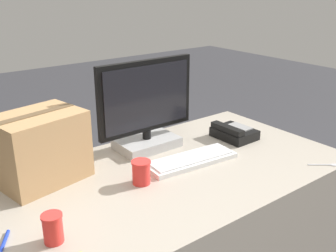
{
  "coord_description": "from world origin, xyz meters",
  "views": [
    {
      "loc": [
        -0.9,
        -1.26,
        1.56
      ],
      "look_at": [
        0.18,
        0.15,
        0.9
      ],
      "focal_mm": 42.0,
      "sensor_mm": 36.0,
      "label": 1
    }
  ],
  "objects_px": {
    "monitor": "(146,113)",
    "cardboard_box": "(40,148)",
    "pen_marker": "(3,244)",
    "keyboard": "(191,160)",
    "spoon": "(328,165)",
    "paper_cup_right": "(141,172)",
    "desk_phone": "(234,133)",
    "paper_cup_left": "(53,228)"
  },
  "relations": [
    {
      "from": "paper_cup_left",
      "to": "spoon",
      "type": "xyz_separation_m",
      "value": [
        1.24,
        -0.23,
        -0.05
      ]
    },
    {
      "from": "pen_marker",
      "to": "paper_cup_right",
      "type": "bearing_deg",
      "value": 126.09
    },
    {
      "from": "paper_cup_right",
      "to": "cardboard_box",
      "type": "distance_m",
      "value": 0.44
    },
    {
      "from": "monitor",
      "to": "paper_cup_left",
      "type": "distance_m",
      "value": 0.83
    },
    {
      "from": "paper_cup_left",
      "to": "pen_marker",
      "type": "height_order",
      "value": "paper_cup_left"
    },
    {
      "from": "monitor",
      "to": "cardboard_box",
      "type": "bearing_deg",
      "value": -178.72
    },
    {
      "from": "paper_cup_right",
      "to": "paper_cup_left",
      "type": "bearing_deg",
      "value": -161.0
    },
    {
      "from": "monitor",
      "to": "cardboard_box",
      "type": "xyz_separation_m",
      "value": [
        -0.55,
        -0.01,
        -0.04
      ]
    },
    {
      "from": "cardboard_box",
      "to": "pen_marker",
      "type": "xyz_separation_m",
      "value": [
        -0.27,
        -0.36,
        -0.14
      ]
    },
    {
      "from": "spoon",
      "to": "cardboard_box",
      "type": "distance_m",
      "value": 1.3
    },
    {
      "from": "monitor",
      "to": "desk_phone",
      "type": "bearing_deg",
      "value": -22.27
    },
    {
      "from": "cardboard_box",
      "to": "pen_marker",
      "type": "relative_size",
      "value": 2.94
    },
    {
      "from": "monitor",
      "to": "desk_phone",
      "type": "xyz_separation_m",
      "value": [
        0.45,
        -0.18,
        -0.16
      ]
    },
    {
      "from": "paper_cup_right",
      "to": "spoon",
      "type": "bearing_deg",
      "value": -26.1
    },
    {
      "from": "paper_cup_left",
      "to": "cardboard_box",
      "type": "height_order",
      "value": "cardboard_box"
    },
    {
      "from": "monitor",
      "to": "paper_cup_right",
      "type": "relative_size",
      "value": 5.19
    },
    {
      "from": "monitor",
      "to": "pen_marker",
      "type": "xyz_separation_m",
      "value": [
        -0.83,
        -0.38,
        -0.18
      ]
    },
    {
      "from": "desk_phone",
      "to": "spoon",
      "type": "height_order",
      "value": "desk_phone"
    },
    {
      "from": "keyboard",
      "to": "paper_cup_left",
      "type": "bearing_deg",
      "value": -161.17
    },
    {
      "from": "keyboard",
      "to": "cardboard_box",
      "type": "relative_size",
      "value": 1.16
    },
    {
      "from": "spoon",
      "to": "pen_marker",
      "type": "height_order",
      "value": "pen_marker"
    },
    {
      "from": "keyboard",
      "to": "pen_marker",
      "type": "relative_size",
      "value": 3.4
    },
    {
      "from": "keyboard",
      "to": "desk_phone",
      "type": "relative_size",
      "value": 2.09
    },
    {
      "from": "keyboard",
      "to": "cardboard_box",
      "type": "xyz_separation_m",
      "value": [
        -0.62,
        0.26,
        0.14
      ]
    },
    {
      "from": "spoon",
      "to": "keyboard",
      "type": "bearing_deg",
      "value": 177.55
    },
    {
      "from": "desk_phone",
      "to": "keyboard",
      "type": "bearing_deg",
      "value": -167.92
    },
    {
      "from": "paper_cup_left",
      "to": "paper_cup_right",
      "type": "relative_size",
      "value": 1.0
    },
    {
      "from": "keyboard",
      "to": "pen_marker",
      "type": "height_order",
      "value": "keyboard"
    },
    {
      "from": "monitor",
      "to": "paper_cup_left",
      "type": "height_order",
      "value": "monitor"
    },
    {
      "from": "pen_marker",
      "to": "cardboard_box",
      "type": "bearing_deg",
      "value": 171.65
    },
    {
      "from": "monitor",
      "to": "keyboard",
      "type": "distance_m",
      "value": 0.33
    },
    {
      "from": "desk_phone",
      "to": "pen_marker",
      "type": "height_order",
      "value": "desk_phone"
    },
    {
      "from": "desk_phone",
      "to": "pen_marker",
      "type": "distance_m",
      "value": 1.29
    },
    {
      "from": "monitor",
      "to": "paper_cup_right",
      "type": "height_order",
      "value": "monitor"
    },
    {
      "from": "spoon",
      "to": "paper_cup_right",
      "type": "bearing_deg",
      "value": -168.32
    },
    {
      "from": "keyboard",
      "to": "paper_cup_right",
      "type": "bearing_deg",
      "value": -169.69
    },
    {
      "from": "paper_cup_right",
      "to": "pen_marker",
      "type": "relative_size",
      "value": 0.76
    },
    {
      "from": "paper_cup_left",
      "to": "keyboard",
      "type": "bearing_deg",
      "value": 13.64
    },
    {
      "from": "keyboard",
      "to": "cardboard_box",
      "type": "bearing_deg",
      "value": 162.33
    },
    {
      "from": "keyboard",
      "to": "paper_cup_left",
      "type": "distance_m",
      "value": 0.77
    },
    {
      "from": "pen_marker",
      "to": "monitor",
      "type": "bearing_deg",
      "value": 143.14
    },
    {
      "from": "paper_cup_left",
      "to": "paper_cup_right",
      "type": "distance_m",
      "value": 0.48
    }
  ]
}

